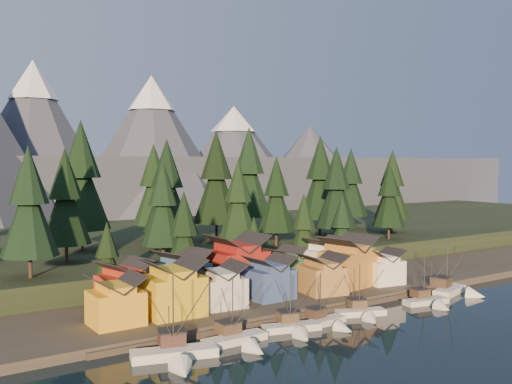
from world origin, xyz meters
TOP-DOWN VIEW (x-y plane):
  - ground at (0.00, 0.00)m, footprint 500.00×500.00m
  - shore_strip at (0.00, 40.00)m, footprint 400.00×50.00m
  - hillside at (0.00, 90.00)m, footprint 420.00×100.00m
  - dock at (0.00, 16.50)m, footprint 80.00×4.00m
  - mountain_ridge at (-4.20, 213.59)m, footprint 560.00×190.00m
  - boat_0 at (-29.69, 7.49)m, footprint 12.93×13.51m
  - boat_1 at (-18.67, 8.46)m, footprint 10.73×11.65m
  - boat_2 at (-7.88, 8.88)m, footprint 10.23×10.68m
  - boat_3 at (-1.05, 8.58)m, footprint 9.49×10.20m
  - boat_4 at (8.08, 9.40)m, footprint 9.59×9.98m
  - boat_5 at (24.60, 8.18)m, footprint 9.81×10.37m
  - boat_6 at (36.29, 11.08)m, footprint 10.92×11.56m
  - house_front_0 at (-32.17, 24.24)m, footprint 8.05×7.62m
  - house_front_1 at (-21.98, 24.48)m, footprint 9.69×9.33m
  - house_front_2 at (-12.44, 25.06)m, footprint 9.02×9.08m
  - house_front_3 at (-1.46, 24.95)m, footprint 8.23×7.86m
  - house_front_4 at (9.94, 22.64)m, footprint 8.81×9.31m
  - house_front_5 at (18.94, 24.97)m, footprint 11.33×10.57m
  - house_front_6 at (26.62, 22.28)m, footprint 8.38×8.03m
  - house_back_0 at (-27.55, 32.80)m, footprint 9.50×9.25m
  - house_back_1 at (-15.35, 34.04)m, footprint 10.06×10.14m
  - house_back_2 at (-2.36, 35.15)m, footprint 10.74×9.88m
  - house_back_3 at (8.00, 33.35)m, footprint 9.21×8.56m
  - house_back_4 at (19.31, 31.83)m, footprint 9.18×8.86m
  - house_back_5 at (28.46, 33.73)m, footprint 8.50×8.58m
  - tree_hill_2 at (-40.00, 48.00)m, footprint 10.65×10.65m
  - tree_hill_3 at (-30.00, 60.00)m, footprint 10.59×10.59m
  - tree_hill_4 at (-22.00, 75.00)m, footprint 13.70×13.70m
  - tree_hill_5 at (-12.00, 50.00)m, footprint 9.45×9.45m
  - tree_hill_6 at (-4.00, 65.00)m, footprint 11.79×11.79m
  - tree_hill_7 at (6.00, 48.00)m, footprint 9.59×9.59m
  - tree_hill_8 at (14.00, 72.00)m, footprint 13.03×13.03m
  - tree_hill_9 at (22.00, 55.00)m, footprint 9.97×9.97m
  - tree_hill_10 at (30.00, 80.00)m, footprint 13.88×13.88m
  - tree_hill_11 at (38.00, 50.00)m, footprint 11.11×11.11m
  - tree_hill_12 at (46.00, 66.00)m, footprint 12.69×12.69m
  - tree_hill_13 at (56.00, 48.00)m, footprint 9.32×9.32m
  - tree_hill_14 at (64.00, 72.00)m, footprint 11.26×11.26m
  - tree_hill_15 at (0.00, 82.00)m, footprint 11.53×11.53m
  - tree_hill_17 at (68.00, 58.00)m, footprint 10.94×10.94m
  - tree_shore_0 at (-28.00, 40.00)m, footprint 6.48×6.48m
  - tree_shore_1 at (-12.00, 40.00)m, footprint 8.74×8.74m
  - tree_shore_2 at (5.00, 40.00)m, footprint 6.12×6.12m
  - tree_shore_3 at (19.00, 40.00)m, footprint 8.17×8.17m
  - tree_shore_4 at (31.00, 40.00)m, footprint 7.85×7.85m

SIDE VIEW (x-z plane):
  - ground at x=0.00m, z-range 0.00..0.00m
  - dock at x=0.00m, z-range 0.00..1.00m
  - shore_strip at x=0.00m, z-range 0.00..1.50m
  - boat_3 at x=-1.05m, z-range -3.15..6.72m
  - boat_4 at x=8.08m, z-range -3.23..7.07m
  - boat_5 at x=24.60m, z-range -3.31..7.22m
  - boat_2 at x=-7.88m, z-range -3.40..7.35m
  - boat_1 at x=-18.67m, z-range -3.60..7.67m
  - boat_0 at x=-29.69m, z-range -4.14..8.74m
  - boat_6 at x=36.29m, z-range -3.92..9.01m
  - hillside at x=0.00m, z-range 0.00..6.00m
  - house_front_6 at x=26.62m, z-range 1.69..9.11m
  - house_front_4 at x=9.94m, z-range 1.70..9.51m
  - house_front_2 at x=-12.44m, z-range 1.70..9.66m
  - house_back_3 at x=8.00m, z-range 1.70..9.69m
  - house_front_0 at x=-32.17m, z-range 1.70..9.70m
  - house_front_3 at x=-1.46m, z-range 1.71..9.90m
  - house_back_5 at x=28.46m, z-range 1.72..10.43m
  - house_back_0 at x=-27.55m, z-range 1.72..10.47m
  - house_back_1 at x=-15.35m, z-range 1.73..11.10m
  - house_back_4 at x=19.31m, z-range 1.74..11.11m
  - house_front_1 at x=-21.98m, z-range 1.75..11.46m
  - house_front_5 at x=18.94m, z-range 1.77..12.30m
  - house_back_2 at x=-2.36m, z-range 1.79..13.10m
  - tree_shore_2 at x=5.00m, z-range 2.15..16.42m
  - tree_shore_0 at x=-28.00m, z-range 2.19..17.30m
  - tree_shore_4 at x=31.00m, z-range 2.35..20.64m
  - tree_shore_3 at x=19.00m, z-range 2.38..21.41m
  - tree_shore_1 at x=-12.00m, z-range 2.45..22.82m
  - tree_hill_13 at x=56.00m, z-range 7.01..28.72m
  - tree_hill_5 at x=-12.00m, z-range 7.02..29.05m
  - tree_hill_7 at x=6.00m, z-range 7.04..29.38m
  - tree_hill_9 at x=22.00m, z-range 7.08..30.30m
  - tree_hill_3 at x=-30.00m, z-range 7.15..31.83m
  - tree_hill_2 at x=-40.00m, z-range 7.16..31.97m
  - tree_hill_17 at x=68.00m, z-range 7.19..32.68m
  - tree_hill_11 at x=38.00m, z-range 7.21..33.08m
  - tree_hill_14 at x=64.00m, z-range 7.22..33.46m
  - tree_hill_15 at x=0.00m, z-range 7.25..34.11m
  - tree_hill_6 at x=-4.00m, z-range 7.28..34.75m
  - tree_hill_12 at x=46.00m, z-range 7.38..36.94m
  - tree_hill_8 at x=14.00m, z-range 7.42..37.77m
  - tree_hill_4 at x=-22.00m, z-range 7.49..39.42m
  - tree_hill_10 at x=30.00m, z-range 7.51..39.85m
  - mountain_ridge at x=-4.20m, z-range -18.94..71.06m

